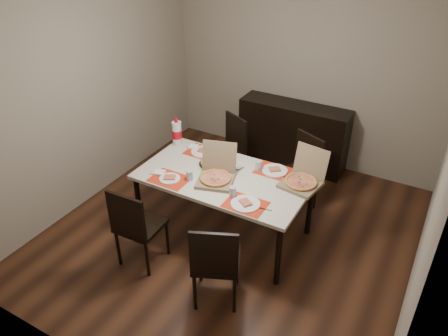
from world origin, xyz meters
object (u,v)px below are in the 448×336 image
at_px(chair_near_left, 136,225).
at_px(chair_far_left, 229,148).
at_px(sideboard, 293,135).
at_px(chair_near_right, 216,261).
at_px(pizza_box_center, 216,176).
at_px(soda_bottle, 177,133).
at_px(dip_bowl, 237,167).
at_px(dining_table, 224,181).
at_px(chair_far_right, 300,169).

distance_m(chair_near_left, chair_far_left, 1.81).
distance_m(sideboard, chair_far_left, 1.03).
distance_m(chair_near_right, chair_far_left, 2.06).
distance_m(sideboard, chair_near_right, 2.75).
distance_m(chair_near_left, chair_near_right, 0.95).
bearing_deg(chair_near_left, pizza_box_center, 58.09).
relative_size(chair_near_left, soda_bottle, 2.68).
relative_size(chair_near_left, chair_far_left, 1.00).
bearing_deg(pizza_box_center, dip_bowl, 76.85).
height_order(sideboard, dip_bowl, sideboard).
height_order(dining_table, chair_far_left, chair_far_left).
bearing_deg(sideboard, pizza_box_center, -93.61).
height_order(dining_table, soda_bottle, soda_bottle).
height_order(dining_table, chair_near_right, chair_near_right).
bearing_deg(chair_near_left, dining_table, 59.91).
distance_m(dining_table, chair_near_left, 1.03).
height_order(sideboard, chair_near_right, chair_near_right).
xyz_separation_m(chair_near_right, dip_bowl, (-0.39, 1.15, 0.25)).
height_order(chair_near_left, chair_near_right, same).
bearing_deg(soda_bottle, chair_near_right, -45.16).
distance_m(pizza_box_center, soda_bottle, 0.92).
xyz_separation_m(chair_far_right, pizza_box_center, (-0.57, -1.01, 0.30)).
height_order(sideboard, chair_near_left, chair_near_left).
bearing_deg(chair_far_left, soda_bottle, -122.28).
bearing_deg(chair_far_right, dip_bowl, -125.66).
bearing_deg(dip_bowl, soda_bottle, 171.97).
height_order(dining_table, pizza_box_center, pizza_box_center).
relative_size(dip_bowl, soda_bottle, 0.34).
distance_m(sideboard, dining_table, 1.82).
bearing_deg(chair_near_right, chair_far_left, 115.51).
height_order(dip_bowl, soda_bottle, soda_bottle).
relative_size(dining_table, chair_far_left, 1.94).
distance_m(dining_table, pizza_box_center, 0.17).
relative_size(dining_table, chair_near_right, 1.94).
height_order(chair_far_left, chair_far_right, same).
relative_size(chair_far_left, dip_bowl, 7.86).
xyz_separation_m(dining_table, chair_far_right, (0.54, 0.90, -0.17)).
relative_size(chair_far_left, chair_far_right, 1.00).
bearing_deg(soda_bottle, sideboard, 57.91).
relative_size(dining_table, chair_near_left, 1.94).
xyz_separation_m(chair_far_left, pizza_box_center, (0.42, -1.04, 0.30)).
bearing_deg(pizza_box_center, chair_far_left, 112.06).
distance_m(chair_near_left, pizza_box_center, 0.95).
bearing_deg(chair_near_right, sideboard, 97.23).
bearing_deg(pizza_box_center, soda_bottle, 150.57).
height_order(chair_far_right, dip_bowl, chair_far_right).
xyz_separation_m(dining_table, pizza_box_center, (-0.03, -0.11, 0.12)).
xyz_separation_m(chair_near_left, soda_bottle, (-0.32, 1.21, 0.39)).
height_order(chair_near_right, pizza_box_center, pizza_box_center).
bearing_deg(chair_near_right, pizza_box_center, 119.63).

